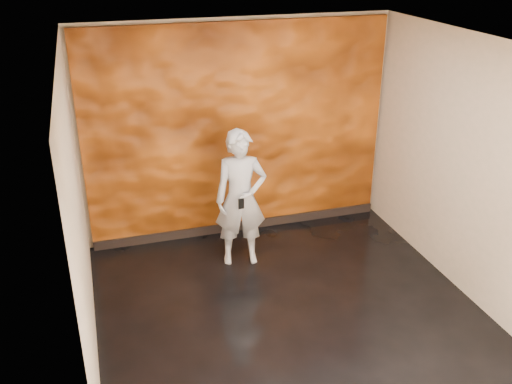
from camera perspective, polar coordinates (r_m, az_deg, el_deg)
name	(u,v)px	position (r m, az deg, el deg)	size (l,w,h in m)	color
room	(292,192)	(5.55, 3.65, -0.01)	(4.02, 4.02, 2.81)	black
feature_wall	(239,132)	(7.30, -1.72, 5.98)	(3.90, 0.06, 2.75)	orange
baseboard	(241,225)	(7.78, -1.52, -3.36)	(3.90, 0.04, 0.12)	black
man	(241,199)	(6.72, -1.54, -0.66)	(0.61, 0.40, 1.68)	#ABB0BC
phone	(241,204)	(6.46, -1.49, -1.19)	(0.07, 0.01, 0.12)	black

